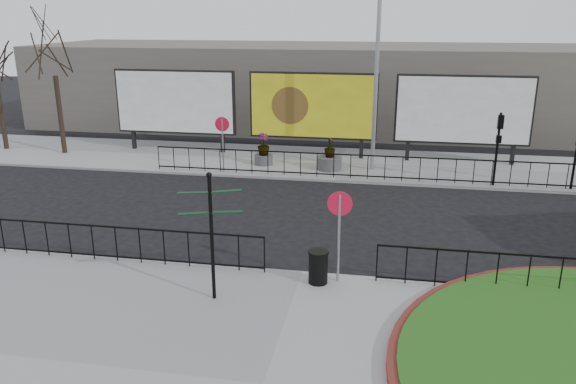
% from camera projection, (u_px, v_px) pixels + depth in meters
% --- Properties ---
extents(ground, '(90.00, 90.00, 0.00)m').
position_uv_depth(ground, '(303.00, 275.00, 15.42)').
color(ground, black).
rests_on(ground, ground).
extents(pavement_far, '(44.00, 6.00, 0.12)m').
position_uv_depth(pavement_far, '(341.00, 164.00, 26.66)').
color(pavement_far, gray).
rests_on(pavement_far, ground).
extents(railing_near_left, '(10.00, 0.10, 1.10)m').
position_uv_depth(railing_near_left, '(93.00, 242.00, 15.94)').
color(railing_near_left, black).
rests_on(railing_near_left, pavement_near).
extents(railing_near_right, '(9.00, 0.10, 1.10)m').
position_uv_depth(railing_near_right, '(561.00, 276.00, 13.85)').
color(railing_near_right, black).
rests_on(railing_near_right, pavement_near).
extents(railing_far, '(18.00, 0.10, 1.10)m').
position_uv_depth(railing_far, '(359.00, 167.00, 23.77)').
color(railing_far, black).
rests_on(railing_far, pavement_far).
extents(speed_sign_far, '(0.64, 0.07, 2.47)m').
position_uv_depth(speed_sign_far, '(222.00, 132.00, 24.50)').
color(speed_sign_far, gray).
rests_on(speed_sign_far, pavement_far).
extents(speed_sign_near, '(0.64, 0.07, 2.47)m').
position_uv_depth(speed_sign_near, '(339.00, 217.00, 14.30)').
color(speed_sign_near, gray).
rests_on(speed_sign_near, pavement_near).
extents(billboard_left, '(6.20, 0.31, 4.10)m').
position_uv_depth(billboard_left, '(175.00, 102.00, 28.22)').
color(billboard_left, black).
rests_on(billboard_left, pavement_far).
extents(billboard_mid, '(6.20, 0.31, 4.10)m').
position_uv_depth(billboard_mid, '(313.00, 106.00, 27.05)').
color(billboard_mid, black).
rests_on(billboard_mid, pavement_far).
extents(billboard_right, '(6.20, 0.31, 4.10)m').
position_uv_depth(billboard_right, '(463.00, 110.00, 25.88)').
color(billboard_right, black).
rests_on(billboard_right, pavement_far).
extents(lamp_post, '(0.74, 0.18, 9.23)m').
position_uv_depth(lamp_post, '(377.00, 63.00, 24.02)').
color(lamp_post, gray).
rests_on(lamp_post, pavement_far).
extents(signal_pole_a, '(0.22, 0.26, 3.00)m').
position_uv_depth(signal_pole_a, '(499.00, 138.00, 22.45)').
color(signal_pole_a, black).
rests_on(signal_pole_a, pavement_far).
extents(tree_left, '(2.00, 2.00, 7.00)m').
position_uv_depth(tree_left, '(56.00, 83.00, 27.45)').
color(tree_left, '#2D2119').
rests_on(tree_left, pavement_far).
extents(building_backdrop, '(40.00, 10.00, 5.00)m').
position_uv_depth(building_backdrop, '(356.00, 86.00, 35.30)').
color(building_backdrop, '#5E5952').
rests_on(building_backdrop, ground).
extents(fingerpost_sign, '(1.50, 0.69, 3.25)m').
position_uv_depth(fingerpost_sign, '(211.00, 224.00, 13.35)').
color(fingerpost_sign, black).
rests_on(fingerpost_sign, pavement_near).
extents(litter_bin, '(0.54, 0.54, 0.90)m').
position_uv_depth(litter_bin, '(318.00, 267.00, 14.60)').
color(litter_bin, black).
rests_on(litter_bin, pavement_near).
extents(planter_a, '(0.86, 0.86, 1.48)m').
position_uv_depth(planter_a, '(263.00, 152.00, 26.11)').
color(planter_a, '#4C4C4F').
rests_on(planter_a, pavement_far).
extents(planter_b, '(1.10, 1.10, 1.51)m').
position_uv_depth(planter_b, '(330.00, 159.00, 25.29)').
color(planter_b, '#4C4C4F').
rests_on(planter_b, pavement_far).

